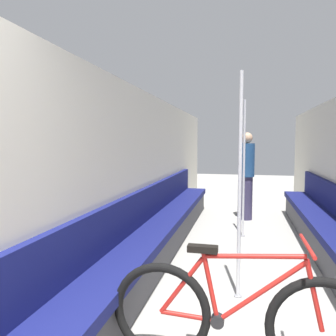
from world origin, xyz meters
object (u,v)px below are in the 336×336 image
Objects in this scene: bench_seat_row_left at (158,233)px; grab_pole_far at (240,189)px; grab_pole_near at (244,171)px; bicycle at (237,318)px; passenger_standing at (246,175)px.

grab_pole_far is at bearing -42.80° from bench_seat_row_left.
grab_pole_near is at bearing 89.07° from grab_pole_far.
bicycle is 0.79× the size of grab_pole_near.
grab_pole_far is (-0.03, -2.13, 0.00)m from grab_pole_near.
grab_pole_near is at bearing 65.49° from passenger_standing.
grab_pole_near and grab_pole_far have the same top height.
grab_pole_far reaches higher than bicycle.
bench_seat_row_left is 1.76m from grab_pole_near.
bench_seat_row_left reaches higher than bicycle.
grab_pole_far is (-0.01, 1.07, 0.70)m from bicycle.
grab_pole_near is at bearing 45.98° from bench_seat_row_left.
bicycle is (1.08, -2.06, 0.06)m from bench_seat_row_left.
bicycle is 1.01× the size of passenger_standing.
passenger_standing is (0.08, 4.41, 0.52)m from bicycle.
grab_pole_far is at bearing 66.43° from passenger_standing.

